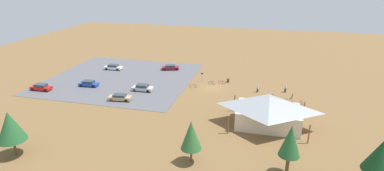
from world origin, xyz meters
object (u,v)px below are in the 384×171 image
(bicycle_orange_yard_center, at_px, (292,96))
(visitor_at_bikes, at_px, (285,88))
(pine_far_east, at_px, (382,155))
(bicycle_silver_back_row, at_px, (193,86))
(trash_bin, at_px, (228,80))
(bicycle_yellow_lone_east, at_px, (289,100))
(car_blue_mid_lot, at_px, (89,83))
(car_red_second_row, at_px, (41,87))
(bicycle_blue_edge_south, at_px, (212,83))
(lot_sign, at_px, (202,76))
(bike_pavilion, at_px, (269,109))
(car_maroon_end_stall, at_px, (170,67))
(car_silver_front_row, at_px, (143,88))
(bicycle_white_trailside, at_px, (301,103))
(pine_west, at_px, (10,126))
(car_tan_aisle_side, at_px, (120,97))
(visitor_by_pavilion, at_px, (258,88))
(bicycle_red_yard_front, at_px, (222,82))
(pine_far_west, at_px, (290,141))
(car_white_inner_stall, at_px, (113,67))
(bicycle_teal_by_bin, at_px, (273,97))
(pine_midwest, at_px, (191,135))

(bicycle_orange_yard_center, height_order, visitor_at_bikes, visitor_at_bikes)
(pine_far_east, height_order, bicycle_silver_back_row, pine_far_east)
(trash_bin, xyz_separation_m, bicycle_yellow_lone_east, (-13.33, 8.55, -0.10))
(bicycle_yellow_lone_east, xyz_separation_m, car_blue_mid_lot, (43.51, 1.97, 0.37))
(car_red_second_row, bearing_deg, bicycle_blue_edge_south, -159.95)
(lot_sign, bearing_deg, bike_pavilion, 128.92)
(bicycle_silver_back_row, height_order, car_maroon_end_stall, car_maroon_end_stall)
(bicycle_orange_yard_center, relative_size, visitor_at_bikes, 0.95)
(pine_far_east, relative_size, car_silver_front_row, 1.54)
(bicycle_blue_edge_south, height_order, bicycle_white_trailside, bicycle_white_trailside)
(pine_west, xyz_separation_m, bicycle_silver_back_row, (-17.67, -32.58, -4.18))
(bicycle_white_trailside, bearing_deg, car_tan_aisle_side, 10.51)
(bicycle_orange_yard_center, relative_size, visitor_by_pavilion, 0.98)
(bicycle_orange_yard_center, bearing_deg, bicycle_red_yard_front, -18.53)
(lot_sign, bearing_deg, pine_far_west, 119.53)
(visitor_by_pavilion, bearing_deg, car_tan_aisle_side, 23.44)
(car_white_inner_stall, bearing_deg, bicycle_orange_yard_center, 168.98)
(bicycle_yellow_lone_east, height_order, car_blue_mid_lot, car_blue_mid_lot)
(pine_far_west, relative_size, bicycle_teal_by_bin, 4.66)
(bike_pavilion, height_order, pine_midwest, pine_midwest)
(bicycle_red_yard_front, relative_size, car_tan_aisle_side, 0.36)
(bicycle_silver_back_row, xyz_separation_m, visitor_by_pavilion, (-14.20, -0.51, 0.54))
(trash_bin, relative_size, pine_far_west, 0.13)
(visitor_by_pavilion, bearing_deg, pine_midwest, 75.42)
(bike_pavilion, xyz_separation_m, pine_midwest, (9.82, 13.41, 1.17))
(bicycle_white_trailside, distance_m, visitor_at_bikes, 7.05)
(pine_far_east, bearing_deg, car_silver_front_row, -30.93)
(bike_pavilion, bearing_deg, bicycle_silver_back_row, -41.58)
(bicycle_blue_edge_south, relative_size, bicycle_orange_yard_center, 1.03)
(bicycle_white_trailside, height_order, visitor_at_bikes, visitor_at_bikes)
(car_blue_mid_lot, distance_m, visitor_at_bikes, 43.60)
(bicycle_blue_edge_south, bearing_deg, car_red_second_row, 20.05)
(bicycle_red_yard_front, xyz_separation_m, car_tan_aisle_side, (18.30, 15.12, 0.34))
(bicycle_blue_edge_south, xyz_separation_m, car_silver_front_row, (13.81, 7.81, 0.36))
(pine_west, relative_size, bicycle_silver_back_row, 3.90)
(pine_west, relative_size, bicycle_orange_yard_center, 4.03)
(pine_far_west, xyz_separation_m, car_tan_aisle_side, (31.72, -16.59, -4.05))
(car_white_inner_stall, bearing_deg, visitor_at_bikes, 172.53)
(pine_far_east, xyz_separation_m, car_tan_aisle_side, (41.66, -17.41, -4.14))
(pine_west, bearing_deg, bicycle_white_trailside, -145.26)
(pine_far_east, distance_m, car_silver_front_row, 46.01)
(bicycle_teal_by_bin, bearing_deg, bicycle_blue_edge_south, -20.05)
(bike_pavilion, height_order, lot_sign, bike_pavilion)
(bicycle_blue_edge_south, bearing_deg, car_maroon_end_stall, -33.12)
(pine_west, bearing_deg, bike_pavilion, -152.45)
(trash_bin, distance_m, car_silver_front_row, 20.03)
(car_white_inner_stall, bearing_deg, pine_far_east, 145.69)
(pine_midwest, relative_size, bicycle_orange_yard_center, 3.71)
(pine_west, relative_size, bicycle_yellow_lone_east, 3.93)
(bicycle_yellow_lone_east, distance_m, visitor_by_pavilion, 7.39)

